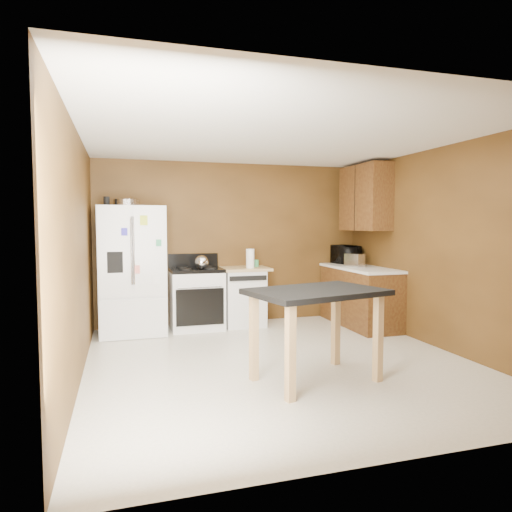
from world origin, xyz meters
name	(u,v)px	position (x,y,z in m)	size (l,w,h in m)	color
floor	(280,362)	(0.00, 0.00, 0.00)	(4.50, 4.50, 0.00)	silver
ceiling	(281,137)	(0.00, 0.00, 2.50)	(4.50, 4.50, 0.00)	white
wall_back	(233,243)	(0.00, 2.25, 1.25)	(4.20, 4.20, 0.00)	brown
wall_front	(400,272)	(0.00, -2.25, 1.25)	(4.20, 4.20, 0.00)	brown
wall_left	(78,255)	(-2.10, 0.00, 1.25)	(4.50, 4.50, 0.00)	brown
wall_right	(441,248)	(2.10, 0.00, 1.25)	(4.50, 4.50, 0.00)	brown
roasting_pan	(127,203)	(-1.61, 1.85, 1.84)	(0.36, 0.36, 0.09)	silver
pen_cup	(107,201)	(-1.87, 1.76, 1.86)	(0.08, 0.08, 0.12)	black
kettle	(202,262)	(-0.58, 1.76, 1.00)	(0.20, 0.20, 0.20)	silver
paper_towel	(250,259)	(0.16, 1.81, 1.03)	(0.12, 0.12, 0.29)	white
green_canister	(256,263)	(0.30, 2.02, 0.94)	(0.10, 0.10, 0.11)	#45B56E
toaster	(355,260)	(1.73, 1.49, 1.00)	(0.17, 0.27, 0.20)	silver
microwave	(346,255)	(1.84, 1.99, 1.04)	(0.50, 0.34, 0.27)	black
refrigerator	(132,270)	(-1.55, 1.86, 0.90)	(0.90, 0.80, 1.80)	white
gas_range	(196,298)	(-0.64, 1.92, 0.46)	(0.76, 0.68, 1.10)	white
dishwasher	(243,296)	(0.08, 1.95, 0.45)	(0.78, 0.63, 0.89)	white
right_cabinets	(361,266)	(1.84, 1.48, 0.91)	(0.63, 1.58, 2.45)	brown
island	(316,303)	(0.13, -0.67, 0.77)	(1.43, 1.12, 0.91)	black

